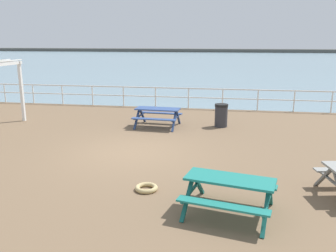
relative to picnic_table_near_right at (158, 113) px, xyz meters
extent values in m
cube|color=brown|center=(-0.11, -3.48, -0.68)|extent=(30.00, 24.00, 0.20)
cube|color=gray|center=(-0.11, 49.27, -0.58)|extent=(142.00, 90.00, 0.01)
cube|color=#4C4C47|center=(-0.11, 92.27, -0.58)|extent=(142.00, 6.00, 1.80)
cube|color=white|center=(-0.11, 4.27, 0.47)|extent=(23.00, 0.06, 0.06)
cube|color=white|center=(-0.11, 4.27, -0.01)|extent=(23.00, 0.05, 0.05)
cylinder|color=white|center=(-9.84, 4.27, -0.06)|extent=(0.07, 0.07, 1.05)
cylinder|color=white|center=(-8.07, 4.27, -0.06)|extent=(0.07, 0.07, 1.05)
cylinder|color=white|center=(-6.30, 4.27, -0.06)|extent=(0.07, 0.07, 1.05)
cylinder|color=white|center=(-4.53, 4.27, -0.06)|extent=(0.07, 0.07, 1.05)
cylinder|color=white|center=(-2.76, 4.27, -0.06)|extent=(0.07, 0.07, 1.05)
cylinder|color=white|center=(-0.99, 4.27, -0.06)|extent=(0.07, 0.07, 1.05)
cylinder|color=white|center=(0.78, 4.27, -0.06)|extent=(0.07, 0.07, 1.05)
cylinder|color=white|center=(2.55, 4.27, -0.06)|extent=(0.07, 0.07, 1.05)
cylinder|color=white|center=(4.31, 4.27, -0.06)|extent=(0.07, 0.07, 1.05)
cylinder|color=white|center=(6.08, 4.27, -0.06)|extent=(0.07, 0.07, 1.05)
cylinder|color=white|center=(7.85, 4.27, -0.06)|extent=(0.07, 0.07, 1.05)
cube|color=#334C84|center=(0.00, 0.00, 0.17)|extent=(1.84, 0.80, 0.05)
cube|color=#334C84|center=(0.03, 0.62, -0.13)|extent=(1.81, 0.36, 0.04)
cube|color=#334C84|center=(-0.03, -0.62, -0.13)|extent=(1.81, 0.36, 0.04)
cube|color=navy|center=(0.80, 0.33, -0.21)|extent=(0.12, 0.80, 0.79)
cube|color=navy|center=(0.76, -0.42, -0.21)|extent=(0.12, 0.80, 0.79)
cube|color=navy|center=(0.78, -0.04, -0.16)|extent=(0.14, 1.50, 0.04)
cube|color=navy|center=(-0.76, 0.42, -0.21)|extent=(0.12, 0.80, 0.79)
cube|color=navy|center=(-0.80, -0.33, -0.21)|extent=(0.12, 0.80, 0.79)
cube|color=navy|center=(-0.78, 0.04, -0.16)|extent=(0.14, 1.50, 0.04)
cube|color=slate|center=(5.18, -5.68, -0.21)|extent=(0.24, 0.79, 0.79)
cube|color=slate|center=(5.25, -6.05, -0.16)|extent=(0.36, 1.48, 0.04)
cube|color=#1E7A70|center=(2.97, -7.16, 0.17)|extent=(1.90, 1.05, 0.05)
cube|color=#1E7A70|center=(3.10, -6.56, -0.13)|extent=(1.82, 0.62, 0.04)
cube|color=#1E7A70|center=(2.85, -7.77, -0.13)|extent=(1.82, 0.62, 0.04)
cube|color=#165B54|center=(3.81, -6.96, -0.21)|extent=(0.24, 0.79, 0.79)
cube|color=#165B54|center=(3.66, -7.69, -0.21)|extent=(0.24, 0.79, 0.79)
cube|color=#165B54|center=(3.74, -7.32, -0.16)|extent=(0.36, 1.48, 0.04)
cube|color=#165B54|center=(2.29, -6.64, -0.21)|extent=(0.24, 0.79, 0.79)
cube|color=#165B54|center=(2.13, -7.37, -0.21)|extent=(0.24, 0.79, 0.79)
cube|color=#165B54|center=(2.21, -7.00, -0.16)|extent=(0.36, 1.48, 0.04)
cube|color=white|center=(-6.09, 0.05, 0.67)|extent=(0.12, 0.12, 2.50)
cube|color=white|center=(-6.12, -1.05, 1.98)|extent=(0.19, 2.44, 0.12)
cube|color=white|center=(-6.12, -1.05, 2.10)|extent=(0.15, 2.56, 0.04)
cylinder|color=#2D2D33|center=(2.58, 0.45, -0.16)|extent=(0.52, 0.52, 0.85)
cylinder|color=black|center=(2.58, 0.45, 0.32)|extent=(0.55, 0.55, 0.10)
torus|color=tan|center=(1.02, -6.34, -0.53)|extent=(0.55, 0.55, 0.11)
camera|label=1|loc=(2.90, -14.05, 2.94)|focal=37.96mm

